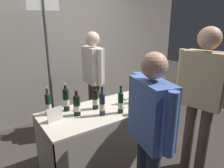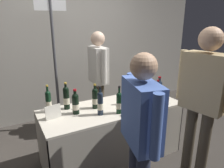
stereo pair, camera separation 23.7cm
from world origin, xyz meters
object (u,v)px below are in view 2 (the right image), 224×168
object	(u,v)px
display_bottle_0	(157,94)
wine_glass_near_vendor	(130,101)
featured_wine_bottle	(119,102)
booth_signpost	(54,56)
wine_glass_mid	(149,100)
flower_vase	(148,90)
taster_foreground_right	(141,127)
vendor_presenter	(98,73)
tasting_table	(112,122)

from	to	relation	value
display_bottle_0	wine_glass_near_vendor	xyz separation A→B (m)	(-0.40, 0.04, -0.04)
featured_wine_bottle	booth_signpost	distance (m)	1.43
wine_glass_mid	booth_signpost	distance (m)	1.62
flower_vase	taster_foreground_right	distance (m)	1.16
display_bottle_0	wine_glass_mid	size ratio (longest dim) A/B	2.36
wine_glass_mid	booth_signpost	xyz separation A→B (m)	(-0.80, 1.35, 0.41)
featured_wine_bottle	vendor_presenter	xyz separation A→B (m)	(0.22, 1.01, 0.09)
tasting_table	taster_foreground_right	xyz separation A→B (m)	(-0.21, -0.87, 0.42)
flower_vase	vendor_presenter	world-z (taller)	vendor_presenter
tasting_table	booth_signpost	distance (m)	1.40
wine_glass_near_vendor	wine_glass_mid	world-z (taller)	wine_glass_mid
wine_glass_near_vendor	vendor_presenter	size ratio (longest dim) A/B	0.08
taster_foreground_right	featured_wine_bottle	bearing A→B (deg)	-1.73
tasting_table	display_bottle_0	xyz separation A→B (m)	(0.57, -0.17, 0.35)
wine_glass_near_vendor	flower_vase	bearing A→B (deg)	19.67
display_bottle_0	flower_vase	bearing A→B (deg)	97.94
taster_foreground_right	vendor_presenter	bearing A→B (deg)	0.52
wine_glass_near_vendor	vendor_presenter	distance (m)	0.96
wine_glass_near_vendor	booth_signpost	world-z (taller)	booth_signpost
vendor_presenter	taster_foreground_right	size ratio (longest dim) A/B	1.04
display_bottle_0	taster_foreground_right	bearing A→B (deg)	-137.99
featured_wine_bottle	taster_foreground_right	distance (m)	0.70
wine_glass_near_vendor	taster_foreground_right	distance (m)	0.84
featured_wine_bottle	taster_foreground_right	world-z (taller)	taster_foreground_right
wine_glass_mid	vendor_presenter	bearing A→B (deg)	100.99
tasting_table	wine_glass_near_vendor	bearing A→B (deg)	-37.23
featured_wine_bottle	booth_signpost	bearing A→B (deg)	106.26
wine_glass_mid	taster_foreground_right	bearing A→B (deg)	-133.07
tasting_table	booth_signpost	bearing A→B (deg)	109.64
wine_glass_near_vendor	flower_vase	xyz separation A→B (m)	(0.37, 0.13, 0.04)
tasting_table	display_bottle_0	distance (m)	0.69
display_bottle_0	vendor_presenter	bearing A→B (deg)	110.76
wine_glass_near_vendor	display_bottle_0	bearing A→B (deg)	-5.14
display_bottle_0	taster_foreground_right	world-z (taller)	taster_foreground_right
featured_wine_bottle	booth_signpost	xyz separation A→B (m)	(-0.39, 1.32, 0.38)
featured_wine_bottle	wine_glass_mid	world-z (taller)	featured_wine_bottle
wine_glass_mid	vendor_presenter	world-z (taller)	vendor_presenter
featured_wine_bottle	wine_glass_near_vendor	distance (m)	0.21
vendor_presenter	booth_signpost	bearing A→B (deg)	-113.76
taster_foreground_right	booth_signpost	bearing A→B (deg)	19.61
vendor_presenter	booth_signpost	world-z (taller)	booth_signpost
display_bottle_0	flower_vase	size ratio (longest dim) A/B	0.81
wine_glass_mid	vendor_presenter	distance (m)	1.07
tasting_table	featured_wine_bottle	xyz separation A→B (m)	(-0.02, -0.20, 0.36)
tasting_table	wine_glass_near_vendor	xyz separation A→B (m)	(0.18, -0.14, 0.31)
booth_signpost	wine_glass_mid	bearing A→B (deg)	-59.20
tasting_table	booth_signpost	world-z (taller)	booth_signpost
wine_glass_mid	booth_signpost	bearing A→B (deg)	120.80
vendor_presenter	taster_foreground_right	distance (m)	1.74
display_bottle_0	flower_vase	world-z (taller)	flower_vase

